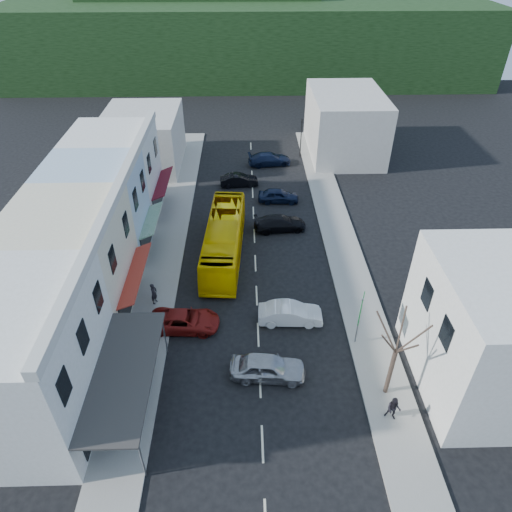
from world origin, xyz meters
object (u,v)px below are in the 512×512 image
Objects in this scene: car_silver at (268,368)px; pedestrian_left at (154,294)px; traffic_signal at (301,138)px; pedestrian_right at (394,408)px; car_red at (185,320)px; street_tree at (396,352)px; car_white at (290,314)px; bus at (224,240)px; direction_sign at (359,322)px.

pedestrian_left is (-7.90, 6.74, 0.30)m from car_silver.
pedestrian_right is at bearing 91.96° from traffic_signal.
pedestrian_left reaches higher than car_red.
pedestrian_left is 0.37× the size of traffic_signal.
car_silver is at bearing -125.19° from car_red.
pedestrian_right is (12.27, -7.49, 0.30)m from car_red.
car_silver is 6.95m from car_red.
pedestrian_right is at bearing -118.60° from car_red.
street_tree reaches higher than pedestrian_right.
pedestrian_right is (5.02, -7.91, 0.30)m from car_white.
traffic_signal is (8.34, 19.71, 0.72)m from bus.
street_tree reaches higher than pedestrian_left.
bus is 2.52× the size of car_red.
direction_sign is (8.94, -10.15, 0.42)m from bus.
street_tree reaches higher than car_white.
pedestrian_left is 17.74m from pedestrian_right.
pedestrian_left is 28.89m from traffic_signal.
pedestrian_left is at bearing -125.82° from bus.
traffic_signal is at bearing -18.22° from car_red.
car_silver is at bearing 179.34° from pedestrian_right.
bus reaches higher than car_white.
pedestrian_left is at bearing 151.15° from street_tree.
traffic_signal is at bearing 111.57° from direction_sign.
car_silver is at bearing -136.36° from direction_sign.
bus is 8.80m from car_red.
pedestrian_left is 1.00× the size of pedestrian_right.
car_silver is 6.56m from direction_sign.
street_tree is at bearing -98.46° from pedestrian_left.
car_silver is at bearing 80.27° from traffic_signal.
street_tree is at bearing -51.26° from bus.
bus is 2.94× the size of direction_sign.
car_white and car_red have the same top height.
bus is 21.42m from traffic_signal.
bus is 2.64× the size of car_white.
street_tree is 33.89m from traffic_signal.
bus is 18.68m from pedestrian_right.
street_tree is (12.40, -5.70, 2.85)m from car_red.
street_tree is at bearing -55.46° from direction_sign.
pedestrian_right is (9.81, -15.89, -0.55)m from bus.
pedestrian_right is at bearing -103.71° from pedestrian_left.
direction_sign is at bearing -95.89° from car_red.
traffic_signal is (3.55, 27.70, 1.57)m from car_white.
car_white is (1.77, 4.70, 0.00)m from car_silver.
bus is 2.56× the size of traffic_signal.
pedestrian_left is 17.11m from street_tree.
pedestrian_right is at bearing -110.30° from car_silver.
car_white is 0.97× the size of traffic_signal.
car_white is 1.12× the size of direction_sign.
car_red is at bearing 95.03° from car_white.
car_silver is 0.97× the size of traffic_signal.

